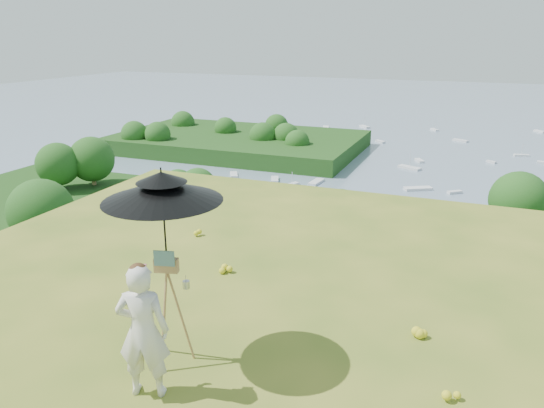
% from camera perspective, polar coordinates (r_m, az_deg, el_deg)
% --- Properties ---
extents(ground, '(14.00, 14.00, 0.00)m').
position_cam_1_polar(ground, '(6.57, 5.17, -16.01)').
color(ground, '#4B671D').
rests_on(ground, ground).
extents(shoreline_tier, '(170.00, 28.00, 8.00)m').
position_cam_1_polar(shoreline_tier, '(89.53, 18.81, -9.42)').
color(shoreline_tier, '#6A6655').
rests_on(shoreline_tier, bay_water).
extents(bay_water, '(700.00, 700.00, 0.00)m').
position_cam_1_polar(bay_water, '(248.13, 21.45, 7.96)').
color(bay_water, slate).
rests_on(bay_water, ground).
extents(peninsula, '(90.00, 60.00, 12.00)m').
position_cam_1_polar(peninsula, '(180.55, -3.65, 7.45)').
color(peninsula, '#183B10').
rests_on(peninsula, bay_water).
extents(slope_trees, '(110.00, 50.00, 6.00)m').
position_cam_1_polar(slope_trees, '(44.39, 18.00, -7.89)').
color(slope_trees, '#235118').
rests_on(slope_trees, forest_slope).
extents(harbor_town, '(110.00, 22.00, 5.00)m').
position_cam_1_polar(harbor_town, '(86.85, 19.23, -5.60)').
color(harbor_town, silver).
rests_on(harbor_town, shoreline_tier).
extents(moored_boats, '(140.00, 140.00, 0.70)m').
position_cam_1_polar(moored_boats, '(170.96, 16.66, 4.55)').
color(moored_boats, silver).
rests_on(moored_boats, bay_water).
extents(wildflowers, '(10.00, 10.50, 0.12)m').
position_cam_1_polar(wildflowers, '(6.74, 5.82, -14.47)').
color(wildflowers, yellow).
rests_on(wildflowers, ground).
extents(painter, '(0.63, 0.52, 1.50)m').
position_cam_1_polar(painter, '(5.74, -13.71, -13.13)').
color(painter, silver).
rests_on(painter, ground).
extents(field_easel, '(0.66, 0.66, 1.41)m').
position_cam_1_polar(field_easel, '(6.23, -11.01, -10.75)').
color(field_easel, '#B08B4A').
rests_on(field_easel, ground).
extents(sun_umbrella, '(1.55, 1.55, 1.16)m').
position_cam_1_polar(sun_umbrella, '(5.84, -11.53, -1.65)').
color(sun_umbrella, black).
rests_on(sun_umbrella, field_easel).
extents(painter_cap, '(0.25, 0.28, 0.10)m').
position_cam_1_polar(painter_cap, '(5.42, -14.25, -6.69)').
color(painter_cap, '#C36B7A').
rests_on(painter_cap, painter).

